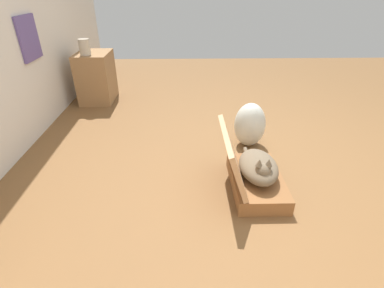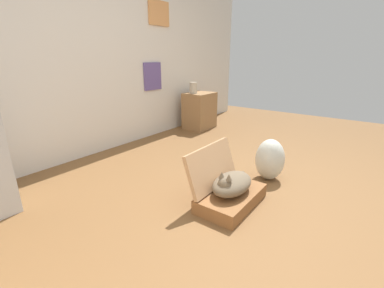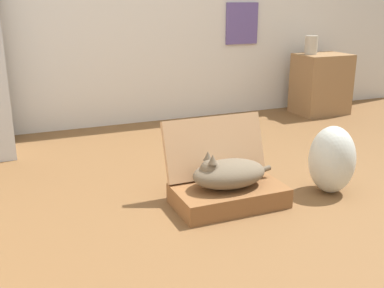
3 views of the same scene
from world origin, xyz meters
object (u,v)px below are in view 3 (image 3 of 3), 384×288
plastic_bag_white (332,160)px  vase_tall (311,45)px  suitcase_base (229,196)px  cat (228,173)px  side_table (321,84)px

plastic_bag_white → vase_tall: 2.15m
suitcase_base → cat: cat is taller
suitcase_base → vase_tall: 2.54m
suitcase_base → vase_tall: size_ratio=3.49×
cat → vase_tall: 2.52m
cat → side_table: size_ratio=0.85×
suitcase_base → side_table: 2.54m
cat → vase_tall: bearing=43.6°
suitcase_base → side_table: side_table is taller
suitcase_base → plastic_bag_white: (0.67, -0.07, 0.15)m
suitcase_base → cat: (-0.01, 0.00, 0.14)m
cat → side_table: 2.54m
side_table → suitcase_base: bearing=-138.9°
plastic_bag_white → side_table: size_ratio=0.69×
side_table → cat: bearing=-139.0°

